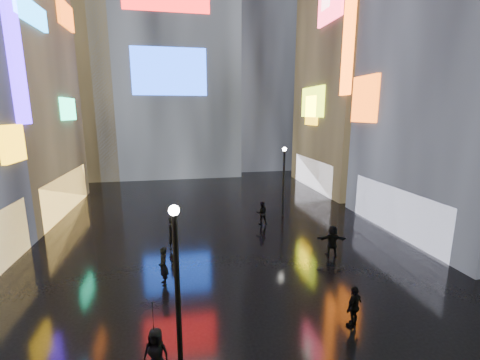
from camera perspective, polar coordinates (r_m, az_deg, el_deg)
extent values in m
plane|color=black|center=(21.85, -4.03, -8.61)|extent=(140.00, 140.00, 0.00)
cube|color=orange|center=(20.55, -35.40, 5.30)|extent=(0.25, 2.24, 1.94)
cube|color=#3211DD|center=(22.28, -35.18, 18.50)|extent=(0.25, 1.40, 8.00)
cube|color=#FFC659|center=(28.41, -28.52, -2.06)|extent=(0.20, 10.00, 3.00)
cube|color=#16C77F|center=(29.40, -28.24, 11.05)|extent=(0.25, 3.00, 1.71)
cube|color=blue|center=(25.17, -33.36, 23.77)|extent=(0.25, 4.84, 1.37)
cube|color=#DD4D0B|center=(32.13, -28.60, 24.36)|extent=(0.25, 3.32, 1.94)
cube|color=white|center=(22.80, 25.98, -4.97)|extent=(0.20, 9.00, 3.00)
cube|color=#DD4D0B|center=(25.22, 21.31, 13.24)|extent=(0.25, 2.99, 3.26)
cube|color=#DD4D0B|center=(28.41, 18.86, 24.24)|extent=(0.25, 1.40, 10.00)
cube|color=black|center=(36.03, 21.48, 21.29)|extent=(10.00, 12.00, 28.00)
cube|color=white|center=(33.76, 12.81, 1.12)|extent=(0.20, 9.00, 3.00)
cube|color=#B9DD16|center=(33.40, 12.76, 13.36)|extent=(0.25, 4.92, 2.91)
cube|color=#DD2C47|center=(32.21, 15.79, 28.41)|extent=(0.25, 4.36, 3.46)
cube|color=orange|center=(33.49, 12.61, 11.97)|extent=(0.25, 2.63, 2.87)
cube|color=black|center=(46.30, -12.79, 28.41)|extent=(16.00, 14.00, 42.00)
cube|color=#194CFF|center=(37.49, -12.44, 18.31)|extent=(8.00, 0.20, 5.00)
cube|color=black|center=(48.62, 3.06, 22.99)|extent=(12.00, 12.00, 34.00)
cube|color=black|center=(44.22, -27.46, 17.59)|extent=(10.00, 10.00, 26.00)
cylinder|color=black|center=(9.96, -11.01, -19.47)|extent=(0.16, 0.16, 5.00)
sphere|color=white|center=(8.91, -11.66, -5.30)|extent=(0.30, 0.30, 0.30)
cylinder|color=black|center=(23.89, 7.75, -0.64)|extent=(0.16, 0.16, 5.00)
sphere|color=white|center=(23.47, 7.92, 5.44)|extent=(0.30, 0.30, 0.30)
imported|color=black|center=(13.11, 19.61, -20.37)|extent=(1.00, 0.82, 1.59)
imported|color=black|center=(10.84, -14.67, -27.73)|extent=(0.90, 0.72, 1.60)
imported|color=black|center=(18.32, 16.06, -10.34)|extent=(1.67, 0.86, 1.72)
imported|color=black|center=(18.87, -11.90, -9.25)|extent=(0.77, 0.80, 1.84)
imported|color=black|center=(22.44, 3.90, -5.87)|extent=(0.83, 0.67, 1.62)
imported|color=black|center=(10.09, -15.08, -22.21)|extent=(1.21, 1.20, 0.92)
imported|color=black|center=(15.32, -13.46, -14.66)|extent=(0.57, 0.73, 1.76)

